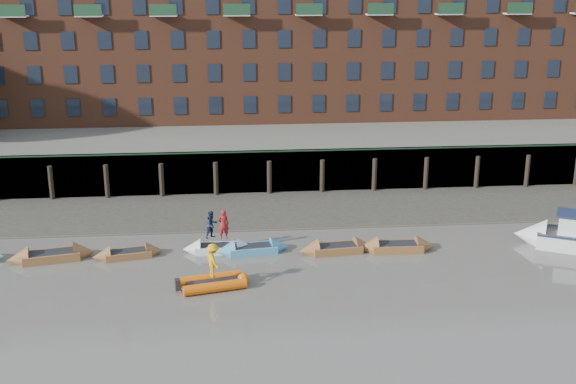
{
  "coord_description": "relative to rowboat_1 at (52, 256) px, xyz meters",
  "views": [
    {
      "loc": [
        -1.22,
        -30.09,
        16.37
      ],
      "look_at": [
        2.53,
        12.0,
        3.2
      ],
      "focal_mm": 45.0,
      "sensor_mm": 36.0,
      "label": 1
    }
  ],
  "objects": [
    {
      "name": "person_rib_crew",
      "position": [
        9.49,
        -4.67,
        1.29
      ],
      "size": [
        1.15,
        1.4,
        1.89
      ],
      "primitive_type": "imported",
      "rotation": [
        0.0,
        0.0,
        2.0
      ],
      "color": "orange",
      "rests_on": "rib_tender"
    },
    {
      "name": "motor_launch",
      "position": [
        30.84,
        -0.71,
        0.47
      ],
      "size": [
        7.19,
        5.13,
        2.85
      ],
      "rotation": [
        0.0,
        0.0,
        2.68
      ],
      "color": "silver",
      "rests_on": "ground"
    },
    {
      "name": "rib_tender",
      "position": [
        9.58,
        -4.62,
        0.02
      ],
      "size": [
        3.8,
        2.45,
        0.64
      ],
      "rotation": [
        0.0,
        0.0,
        0.23
      ],
      "color": "#DF5909",
      "rests_on": "ground"
    },
    {
      "name": "rowboat_6",
      "position": [
        20.46,
        -0.36,
        -0.01
      ],
      "size": [
        4.77,
        1.51,
        1.37
      ],
      "rotation": [
        0.0,
        0.0,
        -0.03
      ],
      "color": "brown",
      "rests_on": "ground"
    },
    {
      "name": "apartment_terrace",
      "position": [
        11.53,
        26.88,
        12.57
      ],
      "size": [
        80.6,
        15.56,
        20.98
      ],
      "color": "brown",
      "rests_on": "bank_terrace"
    },
    {
      "name": "rowboat_3",
      "position": [
        9.75,
        0.41,
        -0.03
      ],
      "size": [
        4.36,
        1.35,
        1.26
      ],
      "rotation": [
        0.0,
        0.0,
        -0.02
      ],
      "color": "silver",
      "rests_on": "ground"
    },
    {
      "name": "rowboat_4",
      "position": [
        11.77,
        0.1,
        -0.03
      ],
      "size": [
        4.6,
        1.88,
        1.3
      ],
      "rotation": [
        0.0,
        0.0,
        0.13
      ],
      "color": "teal",
      "rests_on": "ground"
    },
    {
      "name": "person_rower_b",
      "position": [
        9.37,
        0.57,
        1.43
      ],
      "size": [
        1.04,
        1.01,
        1.69
      ],
      "primitive_type": "imported",
      "rotation": [
        0.0,
        0.0,
        0.69
      ],
      "color": "#19233F",
      "rests_on": "rowboat_3"
    },
    {
      "name": "rowboat_1",
      "position": [
        0.0,
        0.0,
        0.0
      ],
      "size": [
        5.16,
        2.41,
        1.44
      ],
      "rotation": [
        0.0,
        0.0,
        0.2
      ],
      "color": "brown",
      "rests_on": "ground"
    },
    {
      "name": "mud_band",
      "position": [
        11.53,
        4.48,
        -0.25
      ],
      "size": [
        110.0,
        1.6,
        0.1
      ],
      "primitive_type": "cube",
      "color": "#4C4336",
      "rests_on": "ground"
    },
    {
      "name": "person_rower_a",
      "position": [
        10.06,
        0.37,
        1.51
      ],
      "size": [
        0.73,
        0.54,
        1.83
      ],
      "primitive_type": "imported",
      "rotation": [
        0.0,
        0.0,
        3.3
      ],
      "color": "maroon",
      "rests_on": "rowboat_3"
    },
    {
      "name": "bank_terrace",
      "position": [
        11.53,
        25.88,
        1.35
      ],
      "size": [
        110.0,
        28.0,
        3.2
      ],
      "primitive_type": "cube",
      "color": "#5E594D",
      "rests_on": "ground"
    },
    {
      "name": "river_wall",
      "position": [
        11.53,
        12.26,
        1.34
      ],
      "size": [
        110.0,
        1.23,
        3.3
      ],
      "color": "#2D2A26",
      "rests_on": "ground"
    },
    {
      "name": "ground",
      "position": [
        11.53,
        -10.12,
        -0.25
      ],
      "size": [
        220.0,
        220.0,
        0.0
      ],
      "primitive_type": "plane",
      "color": "#625D54",
      "rests_on": "ground"
    },
    {
      "name": "rowboat_2",
      "position": [
        4.41,
        0.03,
        -0.04
      ],
      "size": [
        4.3,
        2.02,
        1.2
      ],
      "rotation": [
        0.0,
        0.0,
        0.2
      ],
      "color": "brown",
      "rests_on": "ground"
    },
    {
      "name": "rowboat_5",
      "position": [
        16.79,
        -0.28,
        -0.02
      ],
      "size": [
        4.74,
        1.85,
        1.34
      ],
      "rotation": [
        0.0,
        0.0,
        0.11
      ],
      "color": "brown",
      "rests_on": "ground"
    },
    {
      "name": "foreshore",
      "position": [
        11.53,
        7.88,
        -0.25
      ],
      "size": [
        110.0,
        8.0,
        0.5
      ],
      "primitive_type": "cube",
      "color": "#3D382F",
      "rests_on": "ground"
    }
  ]
}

